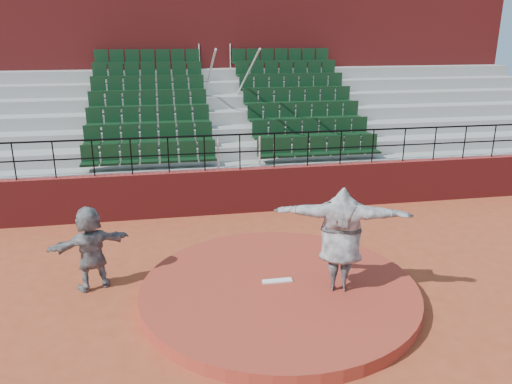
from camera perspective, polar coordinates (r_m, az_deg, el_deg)
ground at (r=10.21m, az=2.62°, el=-11.80°), size 90.00×90.00×0.00m
pitchers_mound at (r=10.15m, az=2.63°, el=-11.19°), size 5.50×5.50×0.25m
pitching_rubber at (r=10.21m, az=2.45°, el=-10.10°), size 0.60×0.15×0.03m
boundary_wall at (r=14.47m, az=-1.81°, el=0.17°), size 24.00×0.30×1.30m
wall_railing at (r=14.11m, az=-1.87°, el=5.51°), size 24.04×0.05×1.03m
seating_deck at (r=17.76m, az=-3.65°, el=6.16°), size 24.00×5.97×4.63m
press_box_facade at (r=21.38m, az=-5.11°, el=13.80°), size 24.00×3.00×7.10m
pitcher at (r=9.66m, az=9.66°, el=-5.32°), size 2.64×1.45×2.08m
fielder at (r=10.67m, az=-18.36°, el=-6.09°), size 1.72×1.04×1.77m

